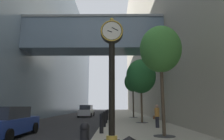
# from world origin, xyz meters

# --- Properties ---
(ground_plane) EXTENTS (110.00, 110.00, 0.00)m
(ground_plane) POSITION_xyz_m (0.00, 27.00, 0.00)
(ground_plane) COLOR #262628
(ground_plane) RESTS_ON ground
(sidewalk_right) EXTENTS (5.99, 80.00, 0.14)m
(sidewalk_right) POSITION_xyz_m (3.00, 30.00, 0.07)
(sidewalk_right) COLOR #ADA593
(sidewalk_right) RESTS_ON ground
(building_block_left) EXTENTS (23.45, 80.00, 26.12)m
(building_block_left) POSITION_xyz_m (-12.56, 29.90, 13.02)
(building_block_left) COLOR slate
(building_block_left) RESTS_ON ground
(building_block_right) EXTENTS (9.00, 80.00, 36.77)m
(building_block_right) POSITION_xyz_m (10.49, 30.00, 18.39)
(building_block_right) COLOR #A89E89
(building_block_right) RESTS_ON ground
(street_clock) EXTENTS (0.84, 0.55, 4.81)m
(street_clock) POSITION_xyz_m (0.99, 5.68, 2.79)
(street_clock) COLOR black
(street_clock) RESTS_ON sidewalk_right
(bollard_third) EXTENTS (0.24, 0.24, 1.13)m
(bollard_third) POSITION_xyz_m (0.36, 10.13, 0.73)
(bollard_third) COLOR black
(bollard_third) RESTS_ON sidewalk_right
(bollard_fourth) EXTENTS (0.24, 0.24, 1.13)m
(bollard_fourth) POSITION_xyz_m (0.36, 13.39, 0.73)
(bollard_fourth) COLOR black
(bollard_fourth) RESTS_ON sidewalk_right
(bollard_fifth) EXTENTS (0.24, 0.24, 1.13)m
(bollard_fifth) POSITION_xyz_m (0.36, 16.65, 0.73)
(bollard_fifth) COLOR black
(bollard_fifth) RESTS_ON sidewalk_right
(bollard_sixth) EXTENTS (0.24, 0.24, 1.13)m
(bollard_sixth) POSITION_xyz_m (0.36, 19.91, 0.73)
(bollard_sixth) COLOR black
(bollard_sixth) RESTS_ON sidewalk_right
(street_tree_near) EXTENTS (2.22, 2.22, 5.84)m
(street_tree_near) POSITION_xyz_m (3.60, 9.06, 4.66)
(street_tree_near) COLOR #333335
(street_tree_near) RESTS_ON sidewalk_right
(street_tree_mid_near) EXTENTS (2.78, 2.78, 5.85)m
(street_tree_mid_near) POSITION_xyz_m (3.60, 17.04, 4.37)
(street_tree_mid_near) COLOR #333335
(street_tree_mid_near) RESTS_ON sidewalk_right
(street_tree_mid_far) EXTENTS (2.27, 2.27, 5.97)m
(street_tree_mid_far) POSITION_xyz_m (3.60, 25.01, 4.77)
(street_tree_mid_far) COLOR #333335
(street_tree_mid_far) RESTS_ON sidewalk_right
(pedestrian_walking) EXTENTS (0.45, 0.34, 1.59)m
(pedestrian_walking) POSITION_xyz_m (4.09, 12.95, 0.97)
(pedestrian_walking) COLOR #23232D
(pedestrian_walking) RESTS_ON sidewalk_right
(car_blue_near) EXTENTS (2.10, 4.69, 1.62)m
(car_blue_near) POSITION_xyz_m (-4.64, 9.41, 0.79)
(car_blue_near) COLOR navy
(car_blue_near) RESTS_ON ground
(car_white_mid) EXTENTS (2.11, 4.52, 1.74)m
(car_white_mid) POSITION_xyz_m (-3.09, 28.83, 0.84)
(car_white_mid) COLOR silver
(car_white_mid) RESTS_ON ground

